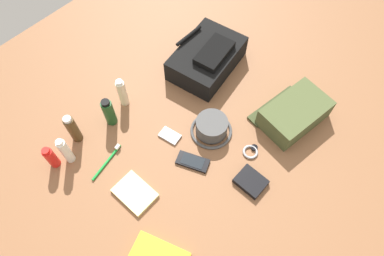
{
  "coord_description": "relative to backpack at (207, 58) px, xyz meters",
  "views": [
    {
      "loc": [
        -0.51,
        -0.47,
        1.26
      ],
      "look_at": [
        0.0,
        0.0,
        0.04
      ],
      "focal_mm": 32.52,
      "sensor_mm": 36.0,
      "label": 1
    }
  ],
  "objects": [
    {
      "name": "sunscreen_spray",
      "position": [
        -0.77,
        0.11,
        -0.0
      ],
      "size": [
        0.04,
        0.04,
        0.12
      ],
      "color": "red",
      "rests_on": "ground_plane"
    },
    {
      "name": "toothbrush",
      "position": [
        -0.62,
        -0.03,
        -0.05
      ],
      "size": [
        0.17,
        0.05,
        0.02
      ],
      "color": "#198C33",
      "rests_on": "ground_plane"
    },
    {
      "name": "toothpaste_tube",
      "position": [
        -0.72,
        0.08,
        0.01
      ],
      "size": [
        0.04,
        0.04,
        0.15
      ],
      "color": "white",
      "rests_on": "ground_plane"
    },
    {
      "name": "wristwatch",
      "position": [
        -0.21,
        -0.42,
        -0.05
      ],
      "size": [
        0.07,
        0.06,
        0.01
      ],
      "color": "#99999E",
      "rests_on": "ground_plane"
    },
    {
      "name": "backpack",
      "position": [
        0.0,
        0.0,
        0.0
      ],
      "size": [
        0.37,
        0.29,
        0.14
      ],
      "color": "black",
      "rests_on": "ground_plane"
    },
    {
      "name": "ground_plane",
      "position": [
        -0.3,
        -0.19,
        -0.07
      ],
      "size": [
        2.64,
        2.02,
        0.02
      ],
      "primitive_type": "cube",
      "color": "brown",
      "rests_on": "ground"
    },
    {
      "name": "shampoo_bottle",
      "position": [
        -0.49,
        0.1,
        0.01
      ],
      "size": [
        0.05,
        0.05,
        0.15
      ],
      "color": "#19471E",
      "rests_on": "ground_plane"
    },
    {
      "name": "wallet",
      "position": [
        -0.31,
        -0.5,
        -0.05
      ],
      "size": [
        0.09,
        0.11,
        0.02
      ],
      "primitive_type": "cube",
      "rotation": [
        0.0,
        0.0,
        0.01
      ],
      "color": "black",
      "rests_on": "ground_plane"
    },
    {
      "name": "lotion_bottle",
      "position": [
        -0.39,
        0.13,
        0.01
      ],
      "size": [
        0.04,
        0.04,
        0.15
      ],
      "color": "beige",
      "rests_on": "ground_plane"
    },
    {
      "name": "bucket_hat",
      "position": [
        -0.25,
        -0.24,
        -0.03
      ],
      "size": [
        0.17,
        0.17,
        0.08
      ],
      "color": "#4B4B4B",
      "rests_on": "ground_plane"
    },
    {
      "name": "media_player",
      "position": [
        -0.38,
        -0.13,
        -0.05
      ],
      "size": [
        0.07,
        0.09,
        0.01
      ],
      "color": "#B7B7BC",
      "rests_on": "ground_plane"
    },
    {
      "name": "notepad",
      "position": [
        -0.64,
        -0.21,
        -0.05
      ],
      "size": [
        0.11,
        0.15,
        0.02
      ],
      "primitive_type": "cube",
      "rotation": [
        0.0,
        0.0,
        0.02
      ],
      "color": "beige",
      "rests_on": "ground_plane"
    },
    {
      "name": "cell_phone",
      "position": [
        -0.4,
        -0.28,
        -0.05
      ],
      "size": [
        0.1,
        0.14,
        0.01
      ],
      "color": "black",
      "rests_on": "ground_plane"
    },
    {
      "name": "toiletry_pouch",
      "position": [
        0.03,
        -0.45,
        -0.01
      ],
      "size": [
        0.3,
        0.25,
        0.1
      ],
      "color": "#47512D",
      "rests_on": "ground_plane"
    },
    {
      "name": "cologne_bottle",
      "position": [
        -0.64,
        0.14,
        0.01
      ],
      "size": [
        0.04,
        0.04,
        0.15
      ],
      "color": "#473319",
      "rests_on": "ground_plane"
    }
  ]
}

